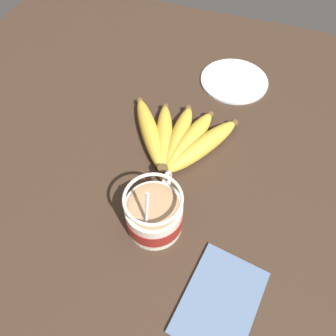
# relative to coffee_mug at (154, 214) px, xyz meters

# --- Properties ---
(table) EXTENTS (1.31, 1.31, 0.04)m
(table) POSITION_rel_coffee_mug_xyz_m (0.07, 0.02, -0.06)
(table) COLOR #332319
(table) RESTS_ON ground
(coffee_mug) EXTENTS (0.14, 0.10, 0.14)m
(coffee_mug) POSITION_rel_coffee_mug_xyz_m (0.00, 0.00, 0.00)
(coffee_mug) COLOR beige
(coffee_mug) RESTS_ON table
(banana_bunch) EXTENTS (0.21, 0.25, 0.04)m
(banana_bunch) POSITION_rel_coffee_mug_xyz_m (0.19, 0.02, -0.02)
(banana_bunch) COLOR #4C381E
(banana_bunch) RESTS_ON table
(napkin) EXTENTS (0.18, 0.14, 0.01)m
(napkin) POSITION_rel_coffee_mug_xyz_m (-0.09, -0.14, -0.04)
(napkin) COLOR slate
(napkin) RESTS_ON table
(small_plate) EXTENTS (0.17, 0.17, 0.01)m
(small_plate) POSITION_rel_coffee_mug_xyz_m (0.43, -0.05, -0.04)
(small_plate) COLOR silver
(small_plate) RESTS_ON table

